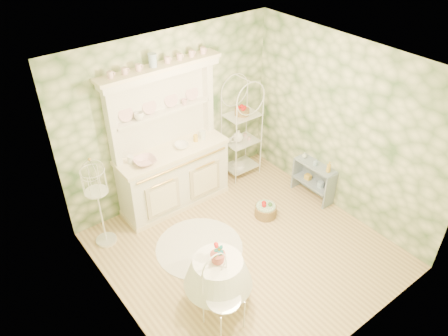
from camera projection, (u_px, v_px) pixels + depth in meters
floor at (245, 250)px, 6.21m from camera, size 3.60×3.60×0.00m
ceiling at (252, 70)px, 4.67m from camera, size 3.60×3.60×0.00m
wall_left at (117, 234)px, 4.54m from camera, size 3.60×3.60×0.00m
wall_right at (343, 129)px, 6.34m from camera, size 3.60×3.60×0.00m
wall_back at (172, 119)px, 6.61m from camera, size 3.60×3.60×0.00m
wall_front at (367, 257)px, 4.27m from camera, size 3.60×3.60×0.00m
kitchen_dresser at (171, 142)px, 6.45m from camera, size 1.87×0.61×2.29m
bakers_rack at (242, 126)px, 7.24m from camera, size 0.60×0.43×1.91m
side_shelf at (313, 182)px, 7.09m from camera, size 0.25×0.65×0.56m
round_table at (218, 283)px, 5.30m from camera, size 0.63×0.63×0.67m
cafe_chair at (224, 301)px, 4.96m from camera, size 0.41×0.41×0.85m
birdcage_stand at (98, 201)px, 5.94m from camera, size 0.39×0.39×1.50m
floor_basket at (266, 210)px, 6.77m from camera, size 0.39×0.39×0.21m
lace_rug at (199, 247)px, 6.25m from camera, size 1.37×1.37×0.01m
bowl_floral at (145, 163)px, 6.21m from camera, size 0.35×0.35×0.08m
bowl_white at (182, 147)px, 6.57m from camera, size 0.27×0.27×0.07m
cup_left at (139, 118)px, 6.09m from camera, size 0.15×0.15×0.11m
cup_right at (184, 103)px, 6.47m from camera, size 0.11×0.11×0.09m
potted_geranium at (219, 255)px, 4.98m from camera, size 0.16×0.12×0.27m
bottle_amber at (329, 168)px, 6.69m from camera, size 0.08×0.08×0.18m
bottle_blue at (316, 163)px, 6.86m from camera, size 0.06×0.06×0.12m
bottle_glass at (304, 156)px, 7.04m from camera, size 0.10×0.10×0.10m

